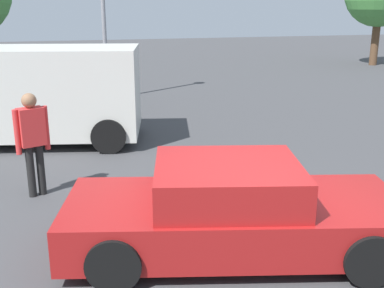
{
  "coord_description": "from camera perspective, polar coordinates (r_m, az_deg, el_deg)",
  "views": [
    {
      "loc": [
        -2.07,
        -4.91,
        3.11
      ],
      "look_at": [
        -0.02,
        2.27,
        0.9
      ],
      "focal_mm": 44.07,
      "sensor_mm": 36.0,
      "label": 1
    }
  ],
  "objects": [
    {
      "name": "ground_plane",
      "position": [
        6.17,
        6.16,
        -13.89
      ],
      "size": [
        80.0,
        80.0,
        0.0
      ],
      "primitive_type": "plane",
      "color": "#424244"
    },
    {
      "name": "sedan_foreground",
      "position": [
        6.12,
        4.97,
        -8.14
      ],
      "size": [
        4.6,
        2.71,
        1.22
      ],
      "rotation": [
        0.0,
        0.0,
        -0.25
      ],
      "color": "maroon",
      "rests_on": "ground_plane"
    },
    {
      "name": "van_white",
      "position": [
        11.49,
        -19.0,
        5.96
      ],
      "size": [
        5.27,
        3.11,
        2.2
      ],
      "rotation": [
        0.0,
        0.0,
        -0.22
      ],
      "color": "silver",
      "rests_on": "ground_plane"
    },
    {
      "name": "pedestrian",
      "position": [
        8.16,
        -18.76,
        0.98
      ],
      "size": [
        0.54,
        0.37,
        1.76
      ],
      "rotation": [
        0.0,
        0.0,
        1.94
      ],
      "color": "black",
      "rests_on": "ground_plane"
    }
  ]
}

